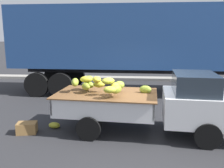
% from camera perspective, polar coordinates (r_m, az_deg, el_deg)
% --- Properties ---
extents(ground, '(220.00, 220.00, 0.00)m').
position_cam_1_polar(ground, '(7.13, 4.90, -10.59)').
color(ground, '#28282B').
extents(curb_strip, '(80.00, 0.80, 0.16)m').
position_cam_1_polar(curb_strip, '(14.96, 4.91, 1.31)').
color(curb_strip, gray).
rests_on(curb_strip, ground).
extents(pickup_truck, '(5.04, 2.13, 1.70)m').
position_cam_1_polar(pickup_truck, '(6.74, 14.93, -4.28)').
color(pickup_truck, white).
rests_on(pickup_truck, ground).
extents(semi_trailer, '(12.03, 2.76, 3.95)m').
position_cam_1_polar(semi_trailer, '(11.30, 7.13, 10.61)').
color(semi_trailer, navy).
rests_on(semi_trailer, ground).
extents(fallen_banana_bunch_near_tailgate, '(0.36, 0.24, 0.17)m').
position_cam_1_polar(fallen_banana_bunch_near_tailgate, '(7.36, -13.45, -9.44)').
color(fallen_banana_bunch_near_tailgate, gold).
rests_on(fallen_banana_bunch_near_tailgate, ground).
extents(produce_crate, '(0.58, 0.45, 0.31)m').
position_cam_1_polar(produce_crate, '(7.19, -19.44, -9.74)').
color(produce_crate, olive).
rests_on(produce_crate, ground).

